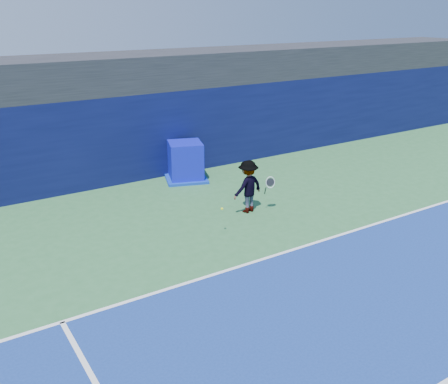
% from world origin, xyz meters
% --- Properties ---
extents(ground, '(80.00, 80.00, 0.00)m').
position_xyz_m(ground, '(0.00, 0.00, 0.00)').
color(ground, '#2F6939').
rests_on(ground, ground).
extents(baseline, '(24.00, 0.10, 0.01)m').
position_xyz_m(baseline, '(0.00, 3.00, 0.01)').
color(baseline, white).
rests_on(baseline, ground).
extents(stadium_band, '(36.00, 3.00, 1.20)m').
position_xyz_m(stadium_band, '(0.00, 11.50, 3.60)').
color(stadium_band, black).
rests_on(stadium_band, back_wall_assembly).
extents(back_wall_assembly, '(36.00, 1.03, 3.00)m').
position_xyz_m(back_wall_assembly, '(-0.00, 10.50, 1.50)').
color(back_wall_assembly, '#0A0E3A').
rests_on(back_wall_assembly, ground).
extents(equipment_cart, '(1.79, 1.79, 1.35)m').
position_xyz_m(equipment_cart, '(1.09, 9.30, 0.62)').
color(equipment_cart, '#0C10B1').
rests_on(equipment_cart, ground).
extents(tennis_player, '(1.29, 0.75, 1.58)m').
position_xyz_m(tennis_player, '(1.25, 5.69, 0.79)').
color(tennis_player, silver).
rests_on(tennis_player, ground).
extents(tennis_ball, '(0.07, 0.07, 0.07)m').
position_xyz_m(tennis_ball, '(-0.24, 4.76, 0.73)').
color(tennis_ball, yellow).
rests_on(tennis_ball, ground).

